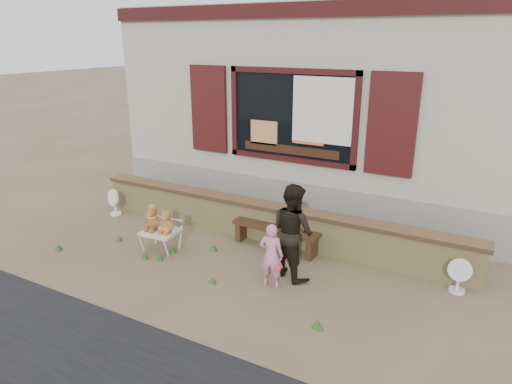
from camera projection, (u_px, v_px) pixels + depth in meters
The scene contains 12 objects.
ground at pixel (238, 262), 7.30m from camera, with size 80.00×80.00×0.00m, color brown.
shopfront at pixel (337, 102), 10.39m from camera, with size 8.04×5.13×4.00m.
brick_wall at pixel (267, 221), 8.02m from camera, with size 7.10×0.36×0.67m.
bench at pixel (275, 232), 7.68m from camera, with size 1.57×0.42×0.40m.
folding_chair at pixel (161, 232), 7.62m from camera, with size 0.61×0.55×0.35m.
teddy_bear_left at pixel (153, 218), 7.59m from camera, with size 0.31×0.27×0.42m, color brown, non-canonical shape.
teddy_bear_right at pixel (167, 221), 7.49m from camera, with size 0.29×0.25×0.39m, color brown, non-canonical shape.
child at pixel (271, 255), 6.45m from camera, with size 0.35×0.23×0.96m, color pink.
adult at pixel (293, 231), 6.66m from camera, with size 0.70×0.55×1.44m, color black.
fan_left at pixel (115, 202), 9.16m from camera, with size 0.35×0.23×0.54m.
fan_right at pixel (459, 275), 6.36m from camera, with size 0.32×0.22×0.52m.
grass_tufts at pixel (175, 260), 7.25m from camera, with size 4.77×1.38×0.14m.
Camera 1 is at (3.38, -5.62, 3.40)m, focal length 32.00 mm.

